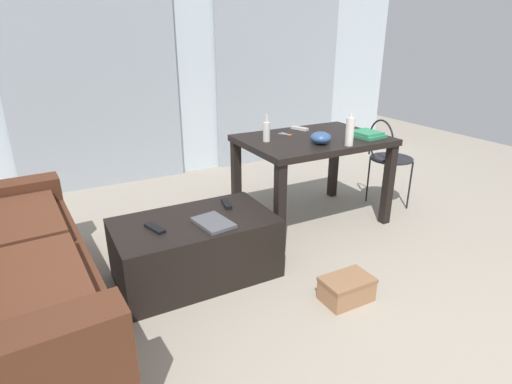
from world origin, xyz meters
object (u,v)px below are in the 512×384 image
Objects in this scene: coffee_table at (196,248)px; wire_chair at (386,153)px; craft_table at (313,150)px; tv_remote_on_table at (300,128)px; book_stack at (368,134)px; shoebox at (347,289)px; bottle_near at (267,131)px; bottle_far at (350,131)px; scissors at (287,134)px; bowl at (321,138)px; tv_remote_primary at (227,204)px; tv_remote_secondary at (155,228)px; magazine at (213,223)px.

wire_chair is (1.98, 0.30, 0.32)m from coffee_table.
tv_remote_on_table is at bearing 78.36° from craft_table.
book_stack is at bearing -26.85° from craft_table.
craft_table is 3.74× the size of shoebox.
book_stack is (0.81, -0.27, -0.06)m from bottle_near.
bottle_far is 0.58m from scissors.
bowl reaches higher than tv_remote_primary.
bottle_near is 0.86× the size of bottle_far.
tv_remote_on_table is (-0.72, 0.36, 0.23)m from wire_chair.
tv_remote_secondary is at bearing 144.86° from shoebox.
scissors is at bearing 164.41° from wire_chair.
bottle_near is 0.72m from tv_remote_primary.
coffee_table is at bearing -173.74° from book_stack.
tv_remote_primary is (-1.32, -0.06, -0.34)m from book_stack.
bottle_near is 0.67× the size of shoebox.
wire_chair is 5.07× the size of tv_remote_on_table.
shoebox is (-0.35, -1.26, -0.67)m from scissors.
bottle_far reaches higher than tv_remote_on_table.
bottle_far is at bearing 7.26° from tv_remote_primary.
book_stack is at bearing -76.47° from tv_remote_on_table.
craft_table is at bearing 69.13° from bowl.
bowl is 0.39m from scissors.
tv_remote_primary is at bearing -172.00° from tv_remote_on_table.
coffee_table is 1.28m from bowl.
bottle_far is at bearing -15.02° from tv_remote_secondary.
bowl is at bearing -110.87° from craft_table.
magazine is (0.09, -0.12, 0.22)m from coffee_table.
tv_remote_secondary reaches higher than coffee_table.
tv_remote_secondary is at bearing -172.02° from bowl.
bowl is 1.44m from tv_remote_secondary.
tv_remote_on_table is 1.45m from magazine.
bowl reaches higher than book_stack.
craft_table is at bearing 28.01° from tv_remote_primary.
bottle_far is (0.49, -0.41, 0.03)m from bottle_near.
bowl is 1.03× the size of tv_remote_primary.
craft_table reaches higher than tv_remote_primary.
book_stack reaches higher than tv_remote_primary.
craft_table is 1.53m from tv_remote_secondary.
scissors is at bearing 144.65° from book_stack.
bottle_far is (-0.69, -0.27, 0.33)m from wire_chair.
tv_remote_on_table reaches higher than craft_table.
magazine reaches higher than coffee_table.
shoebox is at bearing -115.00° from bowl.
bowl is at bearing -80.68° from scissors.
tv_remote_on_table is at bearing 41.34° from tv_remote_primary.
coffee_table is 1.31m from scissors.
book_stack reaches higher than craft_table.
bottle_near is at bearing 170.85° from craft_table.
shoebox is (-0.49, -1.08, -0.56)m from craft_table.
bottle_far is 1.21m from shoebox.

